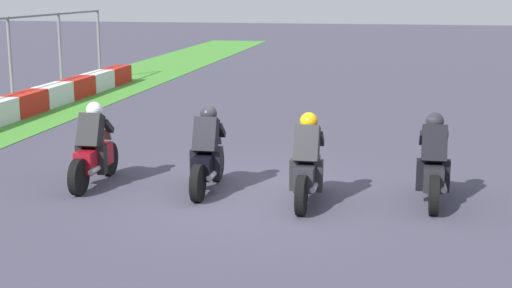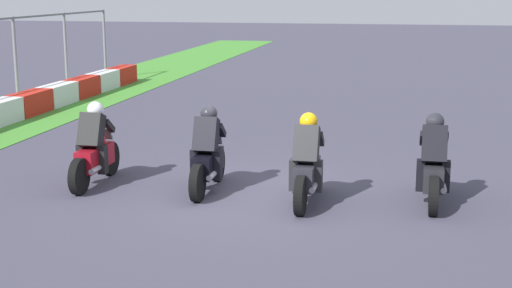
{
  "view_description": "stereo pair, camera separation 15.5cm",
  "coord_description": "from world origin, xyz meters",
  "px_view_note": "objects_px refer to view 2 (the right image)",
  "views": [
    {
      "loc": [
        -12.07,
        -2.35,
        3.54
      ],
      "look_at": [
        0.08,
        0.01,
        0.9
      ],
      "focal_mm": 52.0,
      "sensor_mm": 36.0,
      "label": 1
    },
    {
      "loc": [
        -12.04,
        -2.5,
        3.54
      ],
      "look_at": [
        0.08,
        0.01,
        0.9
      ],
      "focal_mm": 52.0,
      "sensor_mm": 36.0,
      "label": 2
    }
  ],
  "objects_px": {
    "rider_lane_b": "(307,167)",
    "rider_lane_c": "(208,156)",
    "rider_lane_a": "(433,167)",
    "rider_lane_d": "(95,151)"
  },
  "relations": [
    {
      "from": "rider_lane_b",
      "to": "rider_lane_c",
      "type": "bearing_deg",
      "value": 77.72
    },
    {
      "from": "rider_lane_a",
      "to": "rider_lane_d",
      "type": "relative_size",
      "value": 1.0
    },
    {
      "from": "rider_lane_d",
      "to": "rider_lane_c",
      "type": "bearing_deg",
      "value": -90.68
    },
    {
      "from": "rider_lane_a",
      "to": "rider_lane_c",
      "type": "xyz_separation_m",
      "value": [
        -0.01,
        3.85,
        0.0
      ]
    },
    {
      "from": "rider_lane_b",
      "to": "rider_lane_d",
      "type": "distance_m",
      "value": 3.95
    },
    {
      "from": "rider_lane_b",
      "to": "rider_lane_a",
      "type": "bearing_deg",
      "value": -78.47
    },
    {
      "from": "rider_lane_a",
      "to": "rider_lane_b",
      "type": "height_order",
      "value": "same"
    },
    {
      "from": "rider_lane_c",
      "to": "rider_lane_d",
      "type": "height_order",
      "value": "same"
    },
    {
      "from": "rider_lane_b",
      "to": "rider_lane_c",
      "type": "height_order",
      "value": "same"
    },
    {
      "from": "rider_lane_a",
      "to": "rider_lane_b",
      "type": "distance_m",
      "value": 2.08
    }
  ]
}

